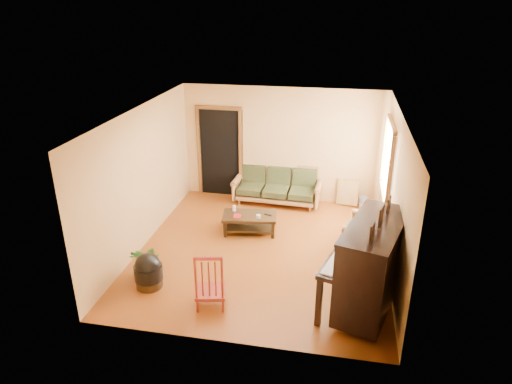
% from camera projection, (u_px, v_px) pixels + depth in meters
% --- Properties ---
extents(floor, '(5.00, 5.00, 0.00)m').
position_uv_depth(floor, '(262.00, 251.00, 8.51)').
color(floor, '#632D0D').
rests_on(floor, ground).
extents(doorway, '(1.08, 0.16, 2.05)m').
position_uv_depth(doorway, '(220.00, 153.00, 10.60)').
color(doorway, black).
rests_on(doorway, floor).
extents(window, '(0.12, 1.36, 1.46)m').
position_uv_depth(window, '(388.00, 160.00, 8.71)').
color(window, white).
rests_on(window, right_wall).
extents(sofa, '(1.99, 0.91, 0.84)m').
position_uv_depth(sofa, '(277.00, 186.00, 10.34)').
color(sofa, '#8F5D34').
rests_on(sofa, floor).
extents(coffee_table, '(1.13, 0.72, 0.38)m').
position_uv_depth(coffee_table, '(250.00, 223.00, 9.13)').
color(coffee_table, black).
rests_on(coffee_table, floor).
extents(armchair, '(0.96, 0.99, 0.82)m').
position_uv_depth(armchair, '(364.00, 226.00, 8.53)').
color(armchair, '#8F5D34').
rests_on(armchair, floor).
extents(piano, '(1.38, 1.83, 1.44)m').
position_uv_depth(piano, '(371.00, 268.00, 6.65)').
color(piano, black).
rests_on(piano, floor).
extents(footstool, '(0.47, 0.47, 0.44)m').
position_uv_depth(footstool, '(149.00, 274.00, 7.39)').
color(footstool, black).
rests_on(footstool, floor).
extents(red_chair, '(0.54, 0.57, 0.96)m').
position_uv_depth(red_chair, '(210.00, 278.00, 6.84)').
color(red_chair, maroon).
rests_on(red_chair, floor).
extents(leaning_frame, '(0.48, 0.16, 0.63)m').
position_uv_depth(leaning_frame, '(348.00, 192.00, 10.27)').
color(leaning_frame, '#B08C3A').
rests_on(leaning_frame, floor).
extents(ceramic_crock, '(0.22, 0.22, 0.24)m').
position_uv_depth(ceramic_crock, '(363.00, 202.00, 10.25)').
color(ceramic_crock, '#334899').
rests_on(ceramic_crock, floor).
extents(potted_plant, '(0.64, 0.60, 0.59)m').
position_uv_depth(potted_plant, '(148.00, 261.00, 7.62)').
color(potted_plant, '#245A19').
rests_on(potted_plant, floor).
extents(book, '(0.17, 0.21, 0.02)m').
position_uv_depth(book, '(234.00, 216.00, 8.97)').
color(book, maroon).
rests_on(book, coffee_table).
extents(candle, '(0.07, 0.07, 0.12)m').
position_uv_depth(candle, '(234.00, 208.00, 9.19)').
color(candle, white).
rests_on(candle, coffee_table).
extents(glass_jar, '(0.11, 0.11, 0.06)m').
position_uv_depth(glass_jar, '(258.00, 216.00, 8.92)').
color(glass_jar, silver).
rests_on(glass_jar, coffee_table).
extents(remote, '(0.17, 0.09, 0.02)m').
position_uv_depth(remote, '(268.00, 215.00, 9.03)').
color(remote, black).
rests_on(remote, coffee_table).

